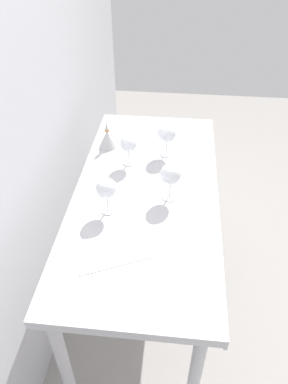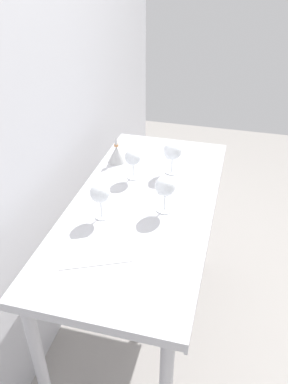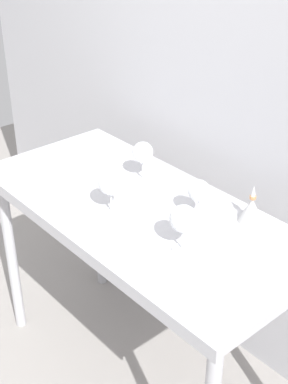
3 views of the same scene
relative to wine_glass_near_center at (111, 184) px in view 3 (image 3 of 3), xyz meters
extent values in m
plane|color=gray|center=(0.03, 0.11, -1.02)|extent=(6.00, 6.00, 0.00)
cube|color=#B9B9BE|center=(0.03, 0.60, 0.28)|extent=(3.80, 0.04, 2.60)
cube|color=#B6B6BB|center=(0.03, 0.11, -0.14)|extent=(1.40, 0.64, 0.04)
cube|color=#B6B6BB|center=(0.03, -0.21, -0.15)|extent=(1.40, 0.01, 0.05)
cylinder|color=#B6B6BB|center=(-0.61, -0.15, -0.59)|extent=(0.05, 0.05, 0.86)
cylinder|color=#B6B6BB|center=(-0.61, 0.37, -0.59)|extent=(0.05, 0.05, 0.86)
cylinder|color=white|center=(0.00, 0.00, -0.12)|extent=(0.07, 0.07, 0.00)
cylinder|color=white|center=(0.00, 0.00, -0.08)|extent=(0.01, 0.01, 0.08)
sphere|color=white|center=(0.00, 0.00, 0.01)|extent=(0.09, 0.09, 0.09)
cylinder|color=#5A191B|center=(0.00, 0.00, -0.01)|extent=(0.06, 0.06, 0.02)
cylinder|color=white|center=(0.24, 0.22, -0.12)|extent=(0.06, 0.06, 0.00)
cylinder|color=white|center=(0.24, 0.22, -0.08)|extent=(0.01, 0.01, 0.08)
sphere|color=white|center=(0.24, 0.22, -0.01)|extent=(0.08, 0.08, 0.08)
cylinder|color=maroon|center=(0.24, 0.22, -0.02)|extent=(0.06, 0.06, 0.03)
cylinder|color=white|center=(0.34, 0.03, -0.12)|extent=(0.07, 0.07, 0.00)
cylinder|color=white|center=(0.34, 0.03, -0.08)|extent=(0.01, 0.01, 0.08)
sphere|color=white|center=(0.34, 0.03, 0.00)|extent=(0.09, 0.09, 0.09)
cylinder|color=maroon|center=(0.34, 0.03, -0.01)|extent=(0.07, 0.07, 0.03)
cylinder|color=white|center=(-0.12, 0.26, -0.12)|extent=(0.06, 0.06, 0.00)
cylinder|color=white|center=(-0.12, 0.26, -0.08)|extent=(0.01, 0.01, 0.08)
sphere|color=white|center=(-0.12, 0.26, 0.00)|extent=(0.09, 0.09, 0.09)
cylinder|color=maroon|center=(-0.12, 0.26, -0.01)|extent=(0.06, 0.06, 0.03)
cube|color=white|center=(-0.34, 0.21, -0.12)|extent=(0.27, 0.32, 0.00)
cone|color=#B9B9B9|center=(0.38, 0.35, -0.08)|extent=(0.10, 0.10, 0.09)
cylinder|color=#C17F4C|center=(0.38, 0.35, -0.02)|extent=(0.02, 0.02, 0.01)
cone|color=#B9B9B9|center=(0.38, 0.35, 0.01)|extent=(0.02, 0.02, 0.04)
camera|label=1|loc=(-1.26, -0.02, 0.95)|focal=34.54mm
camera|label=2|loc=(-1.42, -0.27, 0.92)|focal=36.69mm
camera|label=3|loc=(1.41, -1.06, 0.98)|focal=51.84mm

